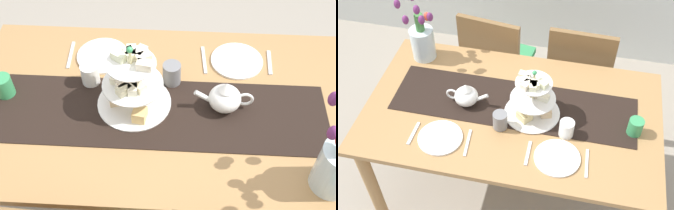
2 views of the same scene
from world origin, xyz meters
TOP-DOWN VIEW (x-y plane):
  - ground_plane at (0.00, 0.00)m, footprint 8.00×8.00m
  - dining_table at (0.00, 0.00)m, footprint 1.60×0.93m
  - chair_left at (-0.26, 0.69)m, footprint 0.48×0.48m
  - chair_right at (0.33, 0.69)m, footprint 0.44×0.44m
  - table_runner at (0.00, 0.05)m, footprint 1.33×0.36m
  - tiered_cake_stand at (0.11, 0.00)m, footprint 0.30×0.30m
  - teapot at (-0.25, 0.00)m, footprint 0.24×0.13m
  - tulip_vase at (-0.61, 0.33)m, footprint 0.20×0.24m
  - dinner_plate_left at (-0.32, -0.27)m, footprint 0.23×0.23m
  - fork_left at (-0.46, -0.27)m, footprint 0.02×0.15m
  - knife_left at (-0.17, -0.27)m, footprint 0.03×0.17m
  - dinner_plate_right at (0.28, -0.27)m, footprint 0.23×0.23m
  - fork_right at (0.14, -0.27)m, footprint 0.02×0.15m
  - knife_right at (0.43, -0.27)m, footprint 0.02×0.17m
  - mug_grey at (-0.04, -0.13)m, footprint 0.08×0.08m
  - mug_white_text at (0.30, -0.11)m, footprint 0.08×0.08m
  - mug_orange at (0.65, -0.02)m, footprint 0.08×0.08m

SIDE VIEW (x-z plane):
  - ground_plane at x=0.00m, z-range 0.00..0.00m
  - chair_left at x=-0.26m, z-range 0.05..0.96m
  - chair_right at x=0.33m, z-range 0.05..0.96m
  - dining_table at x=0.00m, z-range 0.28..1.05m
  - table_runner at x=0.00m, z-range 0.77..0.78m
  - fork_left at x=-0.46m, z-range 0.77..0.78m
  - knife_left at x=-0.17m, z-range 0.77..0.78m
  - fork_right at x=0.14m, z-range 0.77..0.78m
  - knife_right at x=0.43m, z-range 0.77..0.78m
  - dinner_plate_left at x=-0.32m, z-range 0.77..0.78m
  - dinner_plate_right at x=0.28m, z-range 0.77..0.78m
  - mug_white_text at x=0.30m, z-range 0.77..0.87m
  - mug_orange at x=0.65m, z-range 0.77..0.87m
  - mug_grey at x=-0.04m, z-range 0.78..0.87m
  - teapot at x=-0.25m, z-range 0.76..0.90m
  - tiered_cake_stand at x=0.11m, z-range 0.73..1.03m
  - tulip_vase at x=-0.61m, z-range 0.70..1.12m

